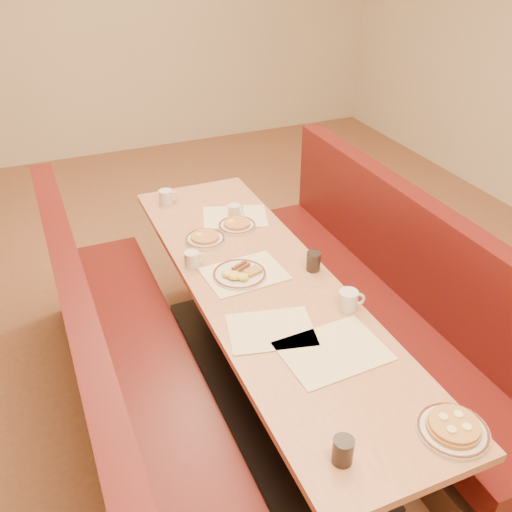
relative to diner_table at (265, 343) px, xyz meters
name	(u,v)px	position (x,y,z in m)	size (l,w,h in m)	color
ground	(264,394)	(0.00, 0.00, -0.37)	(8.00, 8.00, 0.00)	#9E6647
room_envelope	(268,31)	(0.00, 0.00, 1.56)	(6.04, 8.04, 2.82)	beige
diner_table	(265,343)	(0.00, 0.00, 0.00)	(0.70, 2.50, 0.75)	black
booth_left	(127,384)	(-0.73, 0.00, -0.01)	(0.55, 2.50, 1.05)	#4C3326
booth_right	(382,312)	(0.73, 0.00, -0.01)	(0.55, 2.50, 1.05)	#4C3326
placemat_near_left	(271,330)	(-0.12, -0.33, 0.38)	(0.37, 0.28, 0.00)	#F7DEC1
placemat_near_right	(333,351)	(0.06, -0.56, 0.38)	(0.43, 0.32, 0.00)	#F7DEC1
placemat_far_left	(244,274)	(-0.06, 0.13, 0.38)	(0.40, 0.30, 0.00)	#F7DEC1
placemat_far_right	(235,217)	(0.12, 0.72, 0.38)	(0.38, 0.28, 0.00)	#F7DEC1
pancake_plate	(453,428)	(0.24, -1.10, 0.40)	(0.26, 0.26, 0.06)	beige
eggs_plate	(239,274)	(-0.09, 0.12, 0.39)	(0.27, 0.27, 0.05)	beige
extra_plate_mid	(237,225)	(0.08, 0.60, 0.39)	(0.22, 0.22, 0.04)	beige
extra_plate_far	(205,238)	(-0.13, 0.52, 0.39)	(0.22, 0.22, 0.05)	beige
coffee_mug_a	(349,300)	(0.27, -0.33, 0.43)	(0.13, 0.09, 0.10)	beige
coffee_mug_b	(192,259)	(-0.28, 0.30, 0.42)	(0.11, 0.08, 0.08)	beige
coffee_mug_c	(235,211)	(0.12, 0.72, 0.42)	(0.10, 0.07, 0.08)	beige
coffee_mug_d	(166,197)	(-0.21, 1.05, 0.42)	(0.12, 0.08, 0.09)	beige
soda_tumbler_near	(343,451)	(-0.18, -1.05, 0.43)	(0.07, 0.07, 0.10)	black
soda_tumbler_mid	(313,261)	(0.28, 0.03, 0.43)	(0.07, 0.07, 0.10)	black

